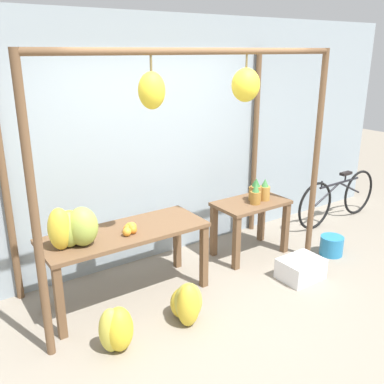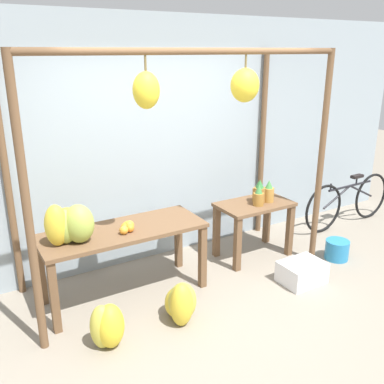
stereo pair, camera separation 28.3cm
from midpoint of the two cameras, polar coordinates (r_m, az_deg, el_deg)
The scene contains 13 objects.
ground_plane at distance 4.23m, azimuth 3.54°, elevation -16.42°, with size 20.00×20.00×0.00m, color gray.
shop_wall_back at distance 4.93m, azimuth -7.63°, elevation 6.40°, with size 8.00×0.08×2.80m.
stall_awning at distance 4.15m, azimuth -2.01°, elevation 8.45°, with size 3.22×1.19×2.43m.
display_table_main at distance 4.30m, azimuth -10.75°, elevation -6.50°, with size 1.63×0.63×0.74m.
display_table_side at distance 5.21m, azimuth 6.28°, elevation -2.92°, with size 0.89×0.53×0.68m.
banana_pile_on_table at distance 4.01m, azimuth -17.67°, elevation -4.55°, with size 0.50×0.53×0.39m.
orange_pile at distance 4.20m, azimuth -10.23°, elevation -4.84°, with size 0.18×0.20×0.10m.
pineapple_cluster at distance 5.14m, azimuth 7.19°, elevation -0.03°, with size 0.31×0.24×0.28m.
banana_pile_ground_left at distance 3.81m, azimuth -12.30°, elevation -17.52°, with size 0.36×0.35×0.41m.
banana_pile_ground_right at distance 4.09m, azimuth -2.76°, elevation -14.61°, with size 0.35×0.43×0.43m.
fruit_crate_white at distance 4.91m, azimuth 12.68°, elevation -9.97°, with size 0.47×0.35×0.23m.
blue_bucket at distance 5.54m, azimuth 16.72°, elevation -6.88°, with size 0.28×0.28×0.24m.
parked_bicycle at distance 6.56m, azimuth 17.73°, elevation -0.74°, with size 1.71×0.09×0.73m.
Camera 1 is at (-2.28, -2.64, 2.42)m, focal length 40.00 mm.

